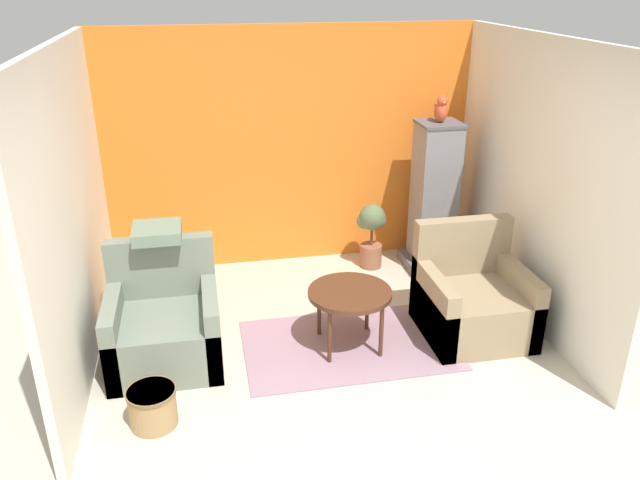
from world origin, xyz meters
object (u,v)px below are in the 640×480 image
armchair_right (472,302)px  coffee_table (350,296)px  birdcage (434,201)px  potted_plant (372,230)px  parrot (441,110)px  armchair_left (165,327)px  wicker_basket (153,406)px

armchair_right → coffee_table: bearing=-179.3°
birdcage → potted_plant: birdcage is taller
parrot → coffee_table: bearing=-132.0°
coffee_table → armchair_left: armchair_left is taller
birdcage → parrot: (0.00, 0.00, 0.96)m
coffee_table → parrot: 2.22m
armchair_right → birdcage: size_ratio=0.61×
birdcage → potted_plant: 0.72m
coffee_table → wicker_basket: (-1.59, -0.71, -0.33)m
coffee_table → birdcage: birdcage is taller
birdcage → parrot: 0.96m
coffee_table → armchair_right: size_ratio=0.73×
coffee_table → armchair_left: 1.53m
armchair_right → armchair_left: bearing=177.9°
parrot → potted_plant: parrot is taller
coffee_table → potted_plant: bearing=67.8°
armchair_right → birdcage: bearing=84.6°
potted_plant → armchair_right: bearing=-70.9°
coffee_table → birdcage: 1.87m
armchair_right → wicker_basket: size_ratio=2.75×
coffee_table → armchair_left: bearing=175.9°
birdcage → armchair_left: bearing=-155.4°
coffee_table → armchair_left: size_ratio=0.73×
birdcage → wicker_basket: (-2.84, -2.08, -0.59)m
potted_plant → wicker_basket: bearing=-135.2°
coffee_table → armchair_right: bearing=0.7°
armchair_left → armchair_right: size_ratio=1.00×
armchair_left → wicker_basket: size_ratio=2.75×
armchair_left → birdcage: birdcage is taller
parrot → wicker_basket: bearing=-143.7°
parrot → wicker_basket: size_ratio=0.79×
potted_plant → parrot: bearing=-8.8°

